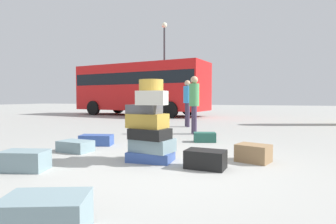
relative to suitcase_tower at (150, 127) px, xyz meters
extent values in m
plane|color=#9E9E99|center=(0.26, -0.24, -0.58)|extent=(80.00, 80.00, 0.00)
cube|color=#334F99|center=(0.01, 0.02, -0.49)|extent=(0.77, 0.55, 0.17)
cube|color=gray|center=(0.04, 0.01, -0.30)|extent=(0.76, 0.58, 0.22)
cube|color=black|center=(0.02, -0.04, -0.10)|extent=(0.70, 0.55, 0.18)
cube|color=#B28C33|center=(-0.06, 0.05, 0.11)|extent=(0.69, 0.52, 0.24)
cube|color=#4C4C51|center=(-0.13, 0.06, 0.31)|extent=(0.57, 0.42, 0.16)
cube|color=beige|center=(0.12, -0.18, 0.50)|extent=(0.49, 0.35, 0.23)
cylinder|color=#B28C33|center=(0.01, 0.03, 0.71)|extent=(0.41, 0.41, 0.19)
cube|color=#26594C|center=(0.46, 2.36, -0.46)|extent=(0.60, 0.46, 0.23)
cube|color=gray|center=(0.23, -2.63, -0.42)|extent=(0.75, 0.64, 0.32)
cube|color=olive|center=(1.67, 0.54, -0.43)|extent=(0.63, 0.55, 0.29)
cube|color=black|center=(0.99, -0.16, -0.44)|extent=(0.63, 0.42, 0.28)
cube|color=gray|center=(-1.53, -1.17, -0.43)|extent=(0.73, 0.55, 0.30)
cube|color=#334F99|center=(-1.78, 1.08, -0.46)|extent=(0.79, 0.52, 0.24)
cube|color=gray|center=(-1.74, 0.29, -0.47)|extent=(0.68, 0.49, 0.22)
cylinder|color=#3F334C|center=(-0.19, 3.84, -0.16)|extent=(0.12, 0.12, 0.84)
cylinder|color=#3F334C|center=(-0.10, 3.64, -0.16)|extent=(0.12, 0.12, 0.84)
cylinder|color=#4C9959|center=(-0.15, 3.74, 0.59)|extent=(0.30, 0.30, 0.67)
sphere|color=tan|center=(-0.15, 3.74, 1.04)|extent=(0.22, 0.22, 0.22)
cylinder|color=#3F334C|center=(-0.94, 5.79, -0.13)|extent=(0.12, 0.12, 0.89)
cylinder|color=#3F334C|center=(-0.83, 5.60, -0.13)|extent=(0.12, 0.12, 0.89)
cylinder|color=#338CCC|center=(-0.89, 5.69, 0.63)|extent=(0.30, 0.30, 0.63)
sphere|color=tan|center=(-0.89, 5.69, 1.06)|extent=(0.22, 0.22, 0.22)
cube|color=red|center=(-5.49, 11.48, 1.17)|extent=(8.76, 3.76, 2.80)
cube|color=black|center=(-5.49, 11.48, 1.66)|extent=(8.59, 3.76, 0.70)
cylinder|color=black|center=(-2.58, 12.30, -0.13)|extent=(0.93, 0.38, 0.90)
cylinder|color=black|center=(-2.96, 9.83, -0.13)|extent=(0.93, 0.38, 0.90)
cylinder|color=black|center=(-8.03, 13.14, -0.13)|extent=(0.93, 0.38, 0.90)
cylinder|color=black|center=(-8.41, 10.67, -0.13)|extent=(0.93, 0.38, 0.90)
cylinder|color=#333338|center=(-4.44, 12.99, 2.30)|extent=(0.12, 0.12, 5.75)
sphere|color=#F2F2CC|center=(-4.44, 12.99, 5.30)|extent=(0.36, 0.36, 0.36)
camera|label=1|loc=(1.81, -4.29, 0.50)|focal=29.45mm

